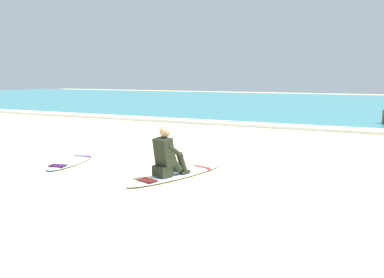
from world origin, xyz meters
TOP-DOWN VIEW (x-y plane):
  - ground_plane at (0.00, 0.00)m, footprint 80.00×80.00m
  - sea at (0.00, 21.74)m, footprint 80.00×28.00m
  - breaking_foam at (0.00, 8.04)m, footprint 80.00×0.90m
  - surfboard_main at (0.60, -0.45)m, footprint 1.18×2.59m
  - surfer_seated at (0.52, -0.75)m, footprint 0.54×0.77m
  - surfboard_spare_near at (-2.13, -0.45)m, footprint 0.94×1.90m

SIDE VIEW (x-z plane):
  - ground_plane at x=0.00m, z-range 0.00..0.00m
  - surfboard_main at x=0.60m, z-range 0.00..0.07m
  - surfboard_spare_near at x=-2.13m, z-range 0.00..0.07m
  - sea at x=0.00m, z-range 0.00..0.10m
  - breaking_foam at x=0.00m, z-range 0.00..0.11m
  - surfer_seated at x=0.52m, z-range -0.04..0.91m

